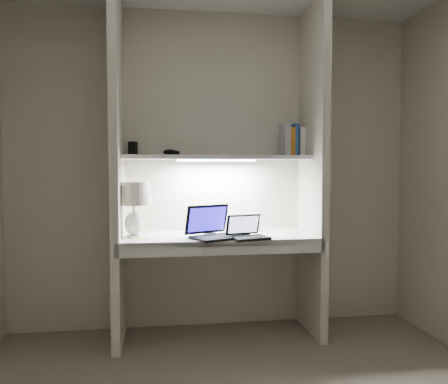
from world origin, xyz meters
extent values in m
cube|color=beige|center=(0.00, 1.50, 1.25)|extent=(3.20, 0.01, 2.50)
cube|color=beige|center=(-0.73, 1.23, 1.25)|extent=(0.06, 0.55, 2.50)
cube|color=beige|center=(0.73, 1.23, 1.25)|extent=(0.06, 0.55, 2.50)
cube|color=white|center=(0.00, 1.23, 0.75)|extent=(1.40, 0.55, 0.04)
cube|color=silver|center=(0.00, 0.96, 0.72)|extent=(1.46, 0.03, 0.10)
cube|color=silver|center=(0.00, 1.32, 1.35)|extent=(1.40, 0.36, 0.03)
cube|color=white|center=(0.00, 1.32, 1.33)|extent=(0.60, 0.04, 0.02)
cylinder|color=white|center=(-0.62, 1.21, 0.78)|extent=(0.10, 0.10, 0.02)
ellipsoid|color=white|center=(-0.62, 1.21, 0.87)|extent=(0.14, 0.14, 0.17)
cylinder|color=white|center=(-0.62, 1.21, 0.97)|extent=(0.02, 0.02, 0.07)
sphere|color=#FFD899|center=(-0.62, 1.21, 1.04)|extent=(0.04, 0.04, 0.04)
cube|color=black|center=(-0.03, 1.06, 0.78)|extent=(0.41, 0.36, 0.02)
cube|color=black|center=(-0.03, 1.06, 0.79)|extent=(0.34, 0.28, 0.00)
cube|color=black|center=(-0.09, 1.19, 0.89)|extent=(0.34, 0.20, 0.22)
cube|color=#251ADE|center=(-0.09, 1.18, 0.89)|extent=(0.29, 0.17, 0.18)
cube|color=black|center=(0.19, 1.00, 0.78)|extent=(0.29, 0.23, 0.02)
cube|color=black|center=(0.19, 1.00, 0.79)|extent=(0.24, 0.17, 0.00)
cube|color=black|center=(0.16, 1.11, 0.86)|extent=(0.26, 0.11, 0.15)
cube|color=#CFDFFF|center=(0.17, 1.10, 0.86)|extent=(0.23, 0.09, 0.12)
cube|color=silver|center=(0.30, 1.39, 0.84)|extent=(0.11, 0.08, 0.15)
ellipsoid|color=black|center=(0.19, 1.17, 0.79)|extent=(0.12, 0.08, 0.04)
torus|color=black|center=(-0.05, 1.25, 0.78)|extent=(0.12, 0.12, 0.01)
cube|color=gold|center=(-0.56, 1.14, 0.77)|extent=(0.08, 0.08, 0.00)
cube|color=silver|center=(0.75, 1.38, 1.48)|extent=(0.04, 0.17, 0.22)
cube|color=navy|center=(0.72, 1.38, 1.49)|extent=(0.05, 0.17, 0.25)
cube|color=silver|center=(0.68, 1.38, 1.48)|extent=(0.05, 0.17, 0.22)
cube|color=#225497|center=(0.63, 1.38, 1.49)|extent=(0.03, 0.17, 0.25)
cube|color=#C5721B|center=(0.60, 1.38, 1.48)|extent=(0.04, 0.17, 0.22)
cube|color=#B1B2B6|center=(0.55, 1.38, 1.49)|extent=(0.05, 0.17, 0.25)
cube|color=black|center=(-0.63, 1.42, 1.42)|extent=(0.07, 0.06, 0.11)
ellipsoid|color=black|center=(-0.35, 1.33, 1.39)|extent=(0.11, 0.08, 0.04)
camera|label=1|loc=(-0.42, -1.98, 1.26)|focal=35.00mm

